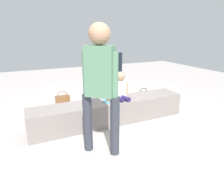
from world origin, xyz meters
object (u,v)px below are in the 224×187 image
(child_seated, at_px, (120,87))
(cake_plate, at_px, (109,100))
(cake_box_white, at_px, (124,100))
(adult_standing, at_px, (100,80))
(water_bottle_near_gift, at_px, (97,98))
(handbag_black_leather, at_px, (143,97))
(gift_bag, at_px, (89,105))
(handbag_brown_canvas, at_px, (63,101))
(party_cup_red, at_px, (73,107))

(child_seated, xyz_separation_m, cake_plate, (-0.24, -0.05, -0.19))
(cake_box_white, bearing_deg, cake_plate, -131.69)
(adult_standing, xyz_separation_m, water_bottle_near_gift, (0.60, 1.82, -0.89))
(cake_plate, xyz_separation_m, handbag_black_leather, (1.12, 0.64, -0.30))
(gift_bag, bearing_deg, handbag_brown_canvas, 125.74)
(water_bottle_near_gift, distance_m, cake_box_white, 0.62)
(adult_standing, relative_size, cake_box_white, 5.74)
(child_seated, height_order, adult_standing, adult_standing)
(gift_bag, relative_size, water_bottle_near_gift, 1.43)
(party_cup_red, xyz_separation_m, handbag_brown_canvas, (-0.14, 0.30, 0.06))
(cake_plate, xyz_separation_m, water_bottle_near_gift, (0.16, 1.08, -0.32))
(handbag_brown_canvas, bearing_deg, handbag_black_leather, -18.46)
(cake_box_white, relative_size, handbag_brown_canvas, 0.85)
(gift_bag, bearing_deg, water_bottle_near_gift, 52.55)
(gift_bag, bearing_deg, handbag_black_leather, -0.02)
(party_cup_red, xyz_separation_m, handbag_black_leather, (1.56, -0.27, 0.08))
(party_cup_red, bearing_deg, cake_box_white, -5.21)
(cake_plate, distance_m, water_bottle_near_gift, 1.14)
(child_seated, relative_size, cake_plate, 2.16)
(child_seated, distance_m, handbag_brown_canvas, 1.51)
(adult_standing, height_order, gift_bag, adult_standing)
(cake_plate, distance_m, handbag_black_leather, 1.33)
(child_seated, xyz_separation_m, handbag_black_leather, (0.88, 0.59, -0.49))
(handbag_black_leather, bearing_deg, cake_box_white, 157.74)
(child_seated, relative_size, party_cup_red, 4.26)
(gift_bag, bearing_deg, child_seated, -54.91)
(handbag_black_leather, bearing_deg, handbag_brown_canvas, 161.54)
(adult_standing, height_order, cake_plate, adult_standing)
(gift_bag, relative_size, handbag_black_leather, 0.94)
(gift_bag, bearing_deg, adult_standing, -100.79)
(adult_standing, distance_m, cake_plate, 1.03)
(cake_plate, height_order, handbag_brown_canvas, cake_plate)
(party_cup_red, distance_m, handbag_black_leather, 1.59)
(cake_plate, distance_m, cake_box_white, 1.14)
(child_seated, bearing_deg, handbag_brown_canvas, 125.41)
(water_bottle_near_gift, distance_m, party_cup_red, 0.63)
(party_cup_red, height_order, cake_box_white, cake_box_white)
(cake_plate, xyz_separation_m, handbag_brown_canvas, (-0.59, 1.21, -0.31))
(handbag_brown_canvas, bearing_deg, gift_bag, -54.26)
(adult_standing, bearing_deg, handbag_brown_canvas, 94.31)
(child_seated, xyz_separation_m, party_cup_red, (-0.68, 0.86, -0.57))
(cake_plate, distance_m, party_cup_red, 1.08)
(cake_plate, height_order, cake_box_white, cake_plate)
(party_cup_red, relative_size, handbag_black_leather, 0.32)
(child_seated, relative_size, adult_standing, 0.29)
(cake_box_white, relative_size, handbag_black_leather, 0.81)
(water_bottle_near_gift, bearing_deg, gift_bag, -127.45)
(handbag_black_leather, bearing_deg, water_bottle_near_gift, 155.48)
(cake_box_white, distance_m, handbag_brown_canvas, 1.37)
(cake_plate, relative_size, handbag_brown_canvas, 0.67)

